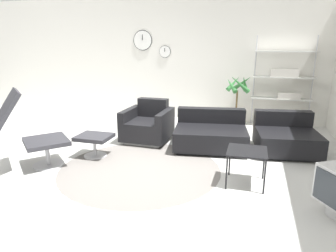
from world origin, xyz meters
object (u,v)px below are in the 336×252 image
(potted_plant, at_px, (237,106))
(shelf_unit, at_px, (285,79))
(couch_second, at_px, (286,138))
(couch_low, at_px, (210,135))
(lounge_chair, at_px, (9,121))
(side_table, at_px, (247,154))
(ottoman, at_px, (94,140))
(armchair_red, at_px, (148,126))

(potted_plant, distance_m, shelf_unit, 1.13)
(couch_second, bearing_deg, couch_low, -1.36)
(lounge_chair, distance_m, side_table, 3.14)
(ottoman, bearing_deg, shelf_unit, 42.62)
(lounge_chair, xyz_separation_m, side_table, (3.09, 0.50, -0.32))
(couch_low, xyz_separation_m, side_table, (0.63, -1.28, 0.18))
(lounge_chair, height_order, side_table, lounge_chair)
(couch_second, xyz_separation_m, potted_plant, (-0.88, 1.28, 0.25))
(ottoman, bearing_deg, couch_low, 29.05)
(ottoman, xyz_separation_m, potted_plant, (2.02, 2.36, 0.21))
(couch_second, distance_m, side_table, 1.55)
(lounge_chair, xyz_separation_m, couch_second, (3.67, 1.92, -0.50))
(shelf_unit, bearing_deg, couch_low, -125.38)
(potted_plant, bearing_deg, couch_second, -55.38)
(ottoman, xyz_separation_m, couch_low, (1.69, 0.94, -0.04))
(armchair_red, relative_size, shelf_unit, 0.43)
(ottoman, height_order, potted_plant, potted_plant)
(side_table, xyz_separation_m, potted_plant, (-0.30, 2.70, 0.07))
(couch_low, height_order, potted_plant, potted_plant)
(lounge_chair, distance_m, potted_plant, 4.25)
(side_table, distance_m, potted_plant, 2.72)
(shelf_unit, bearing_deg, ottoman, -137.38)
(couch_second, bearing_deg, potted_plant, -63.31)
(armchair_red, height_order, shelf_unit, shelf_unit)
(side_table, height_order, potted_plant, potted_plant)
(couch_low, distance_m, side_table, 1.44)
(potted_plant, bearing_deg, ottoman, -130.64)
(armchair_red, relative_size, couch_second, 0.77)
(couch_low, bearing_deg, shelf_unit, -133.30)
(potted_plant, relative_size, shelf_unit, 0.60)
(lounge_chair, relative_size, side_table, 2.62)
(armchair_red, xyz_separation_m, couch_low, (1.15, -0.07, -0.05))
(potted_plant, bearing_deg, side_table, -83.69)
(lounge_chair, xyz_separation_m, shelf_unit, (3.71, 3.55, 0.28))
(couch_low, distance_m, potted_plant, 1.48)
(armchair_red, bearing_deg, side_table, 144.19)
(ottoman, xyz_separation_m, armchair_red, (0.53, 1.00, 0.01))
(armchair_red, bearing_deg, couch_low, 177.86)
(lounge_chair, bearing_deg, armchair_red, 97.18)
(couch_second, relative_size, shelf_unit, 0.56)
(ottoman, bearing_deg, armchair_red, 62.06)
(ottoman, distance_m, armchair_red, 1.14)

